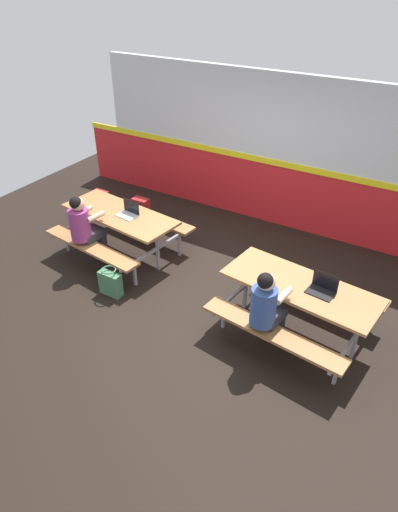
{
  "coord_description": "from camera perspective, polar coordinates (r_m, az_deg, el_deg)",
  "views": [
    {
      "loc": [
        2.74,
        -4.58,
        4.04
      ],
      "look_at": [
        0.0,
        -0.02,
        0.55
      ],
      "focal_mm": 31.83,
      "sensor_mm": 36.0,
      "label": 1
    }
  ],
  "objects": [
    {
      "name": "tote_bag_bright",
      "position": [
        6.56,
        -11.07,
        -3.35
      ],
      "size": [
        0.34,
        0.21,
        0.43
      ],
      "color": "#3F724C",
      "rests_on": "ground"
    },
    {
      "name": "picnic_table_left",
      "position": [
        7.25,
        -9.83,
        4.21
      ],
      "size": [
        1.97,
        1.75,
        0.74
      ],
      "color": "#9E6B3D",
      "rests_on": "ground"
    },
    {
      "name": "backpack_dark",
      "position": [
        8.76,
        -12.16,
        6.62
      ],
      "size": [
        0.3,
        0.22,
        0.44
      ],
      "color": "maroon",
      "rests_on": "ground"
    },
    {
      "name": "accent_backdrop",
      "position": [
        8.0,
        9.2,
        12.43
      ],
      "size": [
        8.0,
        0.14,
        2.6
      ],
      "color": "red",
      "rests_on": "ground"
    },
    {
      "name": "picnic_table_right",
      "position": [
        5.73,
        12.5,
        -4.92
      ],
      "size": [
        1.97,
        1.75,
        0.74
      ],
      "color": "#9E6B3D",
      "rests_on": "ground"
    },
    {
      "name": "laptop_dark",
      "position": [
        5.56,
        15.23,
        -3.94
      ],
      "size": [
        0.34,
        0.26,
        0.22
      ],
      "color": "black",
      "rests_on": "picnic_table_right"
    },
    {
      "name": "student_further",
      "position": [
        5.29,
        8.48,
        -6.21
      ],
      "size": [
        0.39,
        0.54,
        1.21
      ],
      "color": "#2D2D38",
      "rests_on": "ground"
    },
    {
      "name": "satchel_spare",
      "position": [
        8.36,
        -7.25,
        5.78
      ],
      "size": [
        0.3,
        0.22,
        0.44
      ],
      "color": "maroon",
      "rests_on": "ground"
    },
    {
      "name": "ground_plane",
      "position": [
        6.7,
        0.1,
        -3.91
      ],
      "size": [
        10.0,
        10.0,
        0.02
      ],
      "primitive_type": "cube",
      "color": "black"
    },
    {
      "name": "student_nearer",
      "position": [
        7.01,
        -14.22,
        3.77
      ],
      "size": [
        0.39,
        0.54,
        1.21
      ],
      "color": "#2D2D38",
      "rests_on": "ground"
    },
    {
      "name": "laptop_silver",
      "position": [
        7.07,
        -8.85,
        5.44
      ],
      "size": [
        0.34,
        0.26,
        0.22
      ],
      "color": "silver",
      "rests_on": "picnic_table_left"
    }
  ]
}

